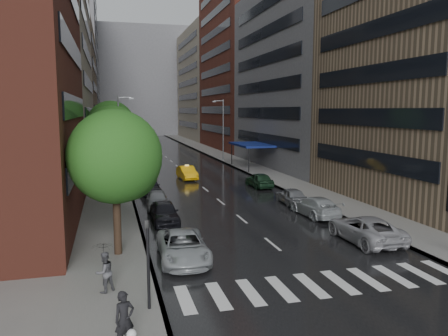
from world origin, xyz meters
The scene contains 20 objects.
ground centered at (0.00, 0.00, 0.00)m, with size 220.00×220.00×0.00m, color gray.
road centered at (0.00, 50.00, 0.01)m, with size 14.00×140.00×0.01m, color black.
sidewalk_left centered at (-9.00, 50.00, 0.07)m, with size 4.00×140.00×0.15m, color gray.
sidewalk_right centered at (9.00, 50.00, 0.07)m, with size 4.00×140.00×0.15m, color gray.
crosswalk centered at (0.20, -2.00, 0.01)m, with size 13.15×2.80×0.01m.
buildings_left centered at (-15.00, 58.79, 15.99)m, with size 8.00×108.00×38.00m.
buildings_right centered at (15.00, 56.70, 15.03)m, with size 8.05×109.10×36.00m.
building_far centered at (0.00, 118.00, 16.00)m, with size 40.00×14.00×32.00m, color slate.
tree_near centered at (-8.60, 4.11, 5.26)m, with size 4.83×4.83×7.69m.
tree_mid centered at (-8.60, 18.75, 5.48)m, with size 5.03×5.03×8.01m.
tree_far centered at (-8.60, 33.05, 5.94)m, with size 5.45×5.45×8.68m.
taxi centered at (-0.65, 28.55, 0.73)m, with size 1.55×4.44×1.46m, color #EBA70C.
parked_cars_left centered at (-5.40, 20.30, 0.71)m, with size 2.72×42.24×1.49m.
parked_cars_right centered at (5.40, 10.22, 0.73)m, with size 2.54×23.52×1.53m.
ped_bag_walker centered at (-8.58, -5.29, 1.04)m, with size 0.79×0.66×1.84m.
ped_black_umbrella centered at (-9.24, -0.75, 1.38)m, with size 1.05×1.01×2.09m.
traffic_light centered at (-7.60, -2.76, 2.23)m, with size 0.18×0.15×3.45m.
street_lamp_left centered at (-7.72, 30.00, 4.89)m, with size 1.74×0.22×9.00m.
street_lamp_right centered at (7.72, 45.00, 4.89)m, with size 1.74×0.22×9.00m.
awning centered at (8.98, 35.00, 3.13)m, with size 4.00×8.00×3.12m.
Camera 1 is at (-8.86, -18.70, 7.66)m, focal length 35.00 mm.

